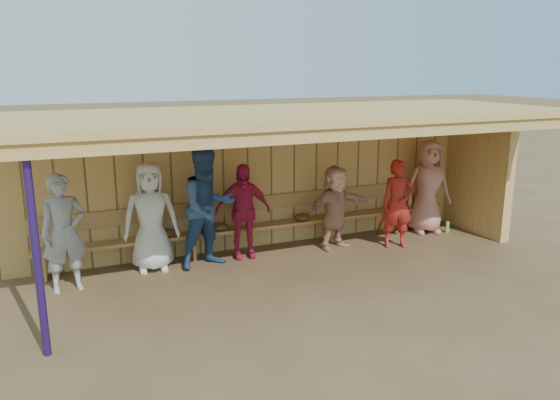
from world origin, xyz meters
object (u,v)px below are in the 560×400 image
object	(u,v)px
player_h	(428,187)
player_a	(64,233)
player_g	(398,204)
player_f	(335,207)
player_d	(243,211)
bench	(263,219)
player_c	(208,208)
player_b	(151,217)

from	to	relation	value
player_h	player_a	bearing A→B (deg)	-164.86
player_g	player_f	bearing A→B (deg)	178.92
player_d	bench	xyz separation A→B (m)	(0.48, 0.31, -0.28)
player_c	player_f	distance (m)	2.30
player_c	player_g	xyz separation A→B (m)	(3.35, -0.39, -0.18)
player_d	bench	world-z (taller)	player_d
player_b	player_f	distance (m)	3.17
player_f	player_a	bearing A→B (deg)	164.01
player_a	player_c	size ratio (longest dim) A/B	0.88
player_f	bench	world-z (taller)	player_f
player_a	player_h	bearing A→B (deg)	-5.73
player_a	player_c	bearing A→B (deg)	-3.79
player_f	player_c	bearing A→B (deg)	161.44
player_g	player_d	bearing A→B (deg)	-174.04
player_g	bench	world-z (taller)	player_g
player_b	player_c	xyz separation A→B (m)	(0.88, -0.18, 0.10)
player_a	player_g	world-z (taller)	player_a
player_f	player_g	xyz separation A→B (m)	(1.06, -0.36, 0.04)
player_d	bench	distance (m)	0.63
bench	player_h	bearing A→B (deg)	-6.17
player_d	player_g	bearing A→B (deg)	-4.96
player_h	bench	distance (m)	3.32
player_c	player_f	xyz separation A→B (m)	(2.29, -0.03, -0.22)
player_a	player_g	size ratio (longest dim) A/B	1.09
player_a	player_b	xyz separation A→B (m)	(1.28, 0.35, 0.01)
player_f	player_d	bearing A→B (deg)	155.02
player_c	player_g	world-z (taller)	player_c
player_d	player_f	bearing A→B (deg)	-0.23
player_f	player_g	bearing A→B (deg)	-36.76
player_b	player_g	world-z (taller)	player_b
player_b	player_d	size ratio (longest dim) A/B	1.08
player_a	player_g	bearing A→B (deg)	-10.63
player_b	player_d	bearing A→B (deg)	7.21
player_d	player_g	distance (m)	2.76
bench	player_b	bearing A→B (deg)	-171.32
player_d	player_h	distance (m)	3.76
player_b	player_h	size ratio (longest dim) A/B	0.96
player_g	bench	size ratio (longest dim) A/B	0.21
player_d	player_f	xyz separation A→B (m)	(1.65, -0.21, -0.05)
player_a	bench	xyz separation A→B (m)	(3.28, 0.66, -0.33)
player_b	bench	xyz separation A→B (m)	(2.00, 0.31, -0.34)
player_d	player_c	bearing A→B (deg)	-157.61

